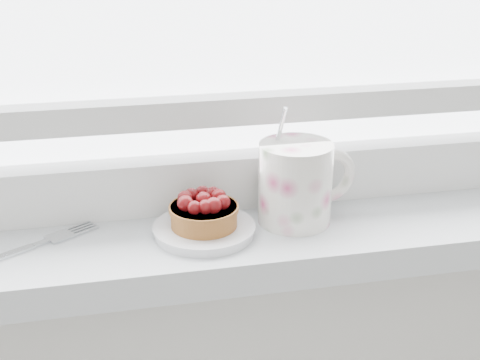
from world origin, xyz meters
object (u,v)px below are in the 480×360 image
object	(u,v)px
saucer	(204,230)
floral_mug	(298,181)
fork	(19,251)
raspberry_tart	(204,211)

from	to	relation	value
saucer	floral_mug	bearing A→B (deg)	6.76
saucer	fork	bearing A→B (deg)	179.93
raspberry_tart	floral_mug	world-z (taller)	floral_mug
floral_mug	fork	bearing A→B (deg)	-177.61
raspberry_tart	floral_mug	distance (m)	0.12
fork	floral_mug	bearing A→B (deg)	2.39
raspberry_tart	fork	distance (m)	0.22
saucer	fork	size ratio (longest dim) A/B	0.70
saucer	fork	world-z (taller)	saucer
fork	raspberry_tart	bearing A→B (deg)	-0.10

